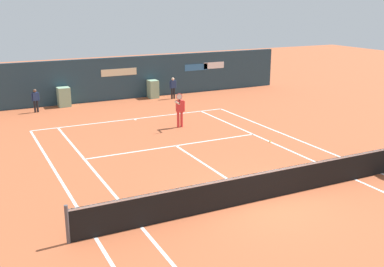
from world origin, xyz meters
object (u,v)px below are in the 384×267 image
Objects in this scene: player_on_baseline at (180,108)px; ball_kid_right_post at (35,99)px; ball_kid_centre_post at (173,87)px; tennis_ball_by_sideline at (270,141)px.

ball_kid_right_post is (-5.87, 6.52, -0.20)m from player_on_baseline.
ball_kid_centre_post is at bearing -106.45° from player_on_baseline.
ball_kid_centre_post is (8.44, 0.00, 0.02)m from ball_kid_right_post.
tennis_ball_by_sideline is (2.50, -4.09, -0.92)m from player_on_baseline.
ball_kid_centre_post is 20.07× the size of tennis_ball_by_sideline.
ball_kid_right_post is at bearing -42.95° from player_on_baseline.
player_on_baseline is 1.37× the size of ball_kid_right_post.
ball_kid_right_post is at bearing 2.96° from ball_kid_centre_post.
player_on_baseline is at bearing 125.29° from ball_kid_right_post.
tennis_ball_by_sideline is at bearing 126.50° from player_on_baseline.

